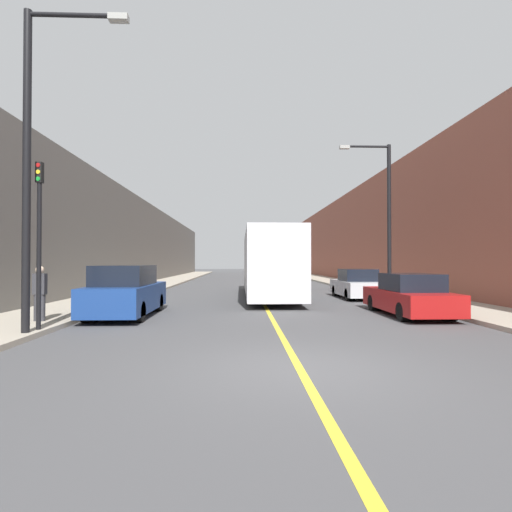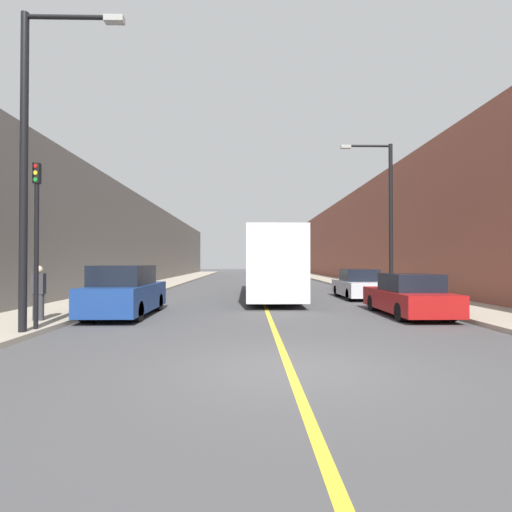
% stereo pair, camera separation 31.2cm
% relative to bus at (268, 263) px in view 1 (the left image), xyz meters
% --- Properties ---
extents(ground_plane, '(200.00, 200.00, 0.00)m').
position_rel_bus_xyz_m(ground_plane, '(-0.45, -14.79, -1.85)').
color(ground_plane, '#474749').
extents(sidewalk_left, '(3.22, 72.00, 0.14)m').
position_rel_bus_xyz_m(sidewalk_left, '(-8.27, 15.21, -1.78)').
color(sidewalk_left, '#A89E8C').
rests_on(sidewalk_left, ground).
extents(sidewalk_right, '(3.22, 72.00, 0.14)m').
position_rel_bus_xyz_m(sidewalk_right, '(7.38, 15.21, -1.78)').
color(sidewalk_right, '#A89E8C').
rests_on(sidewalk_right, ground).
extents(building_row_left, '(4.00, 72.00, 7.31)m').
position_rel_bus_xyz_m(building_row_left, '(-11.88, 15.21, 1.80)').
color(building_row_left, '#66605B').
rests_on(building_row_left, ground).
extents(building_row_right, '(4.00, 72.00, 8.73)m').
position_rel_bus_xyz_m(building_row_right, '(10.99, 15.21, 2.51)').
color(building_row_right, brown).
rests_on(building_row_right, ground).
extents(road_center_line, '(0.16, 72.00, 0.01)m').
position_rel_bus_xyz_m(road_center_line, '(-0.45, 15.21, -1.85)').
color(road_center_line, gold).
rests_on(road_center_line, ground).
extents(bus, '(2.53, 12.77, 3.48)m').
position_rel_bus_xyz_m(bus, '(0.00, 0.00, 0.00)').
color(bus, silver).
rests_on(bus, ground).
extents(parked_suv_left, '(1.91, 4.72, 1.81)m').
position_rel_bus_xyz_m(parked_suv_left, '(-5.57, -7.72, -1.01)').
color(parked_suv_left, navy).
rests_on(parked_suv_left, ground).
extents(car_right_near, '(1.86, 4.71, 1.51)m').
position_rel_bus_xyz_m(car_right_near, '(4.57, -7.80, -1.17)').
color(car_right_near, maroon).
rests_on(car_right_near, ground).
extents(car_right_mid, '(1.85, 4.38, 1.55)m').
position_rel_bus_xyz_m(car_right_mid, '(4.62, -1.11, -1.16)').
color(car_right_mid, silver).
rests_on(car_right_mid, ground).
extents(street_lamp_left, '(2.64, 0.24, 8.24)m').
position_rel_bus_xyz_m(street_lamp_left, '(-6.75, -11.66, 2.96)').
color(street_lamp_left, black).
rests_on(street_lamp_left, sidewalk_left).
extents(street_lamp_right, '(2.64, 0.24, 7.78)m').
position_rel_bus_xyz_m(street_lamp_right, '(5.84, -1.95, 2.72)').
color(street_lamp_right, black).
rests_on(street_lamp_right, sidewalk_right).
extents(traffic_light, '(0.16, 0.18, 4.44)m').
position_rel_bus_xyz_m(traffic_light, '(-6.86, -11.21, 0.70)').
color(traffic_light, black).
rests_on(traffic_light, sidewalk_left).
extents(pedestrian, '(0.37, 0.23, 1.67)m').
position_rel_bus_xyz_m(pedestrian, '(-7.61, -9.66, -0.84)').
color(pedestrian, '#2D2D33').
rests_on(pedestrian, sidewalk_left).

